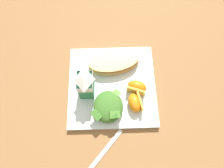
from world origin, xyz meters
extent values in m
plane|color=olive|center=(0.00, 0.00, 0.00)|extent=(3.00, 3.00, 0.00)
cube|color=silver|center=(0.00, 0.00, 0.01)|extent=(0.28, 0.28, 0.02)
ellipsoid|color=tan|center=(0.07, -0.01, 0.03)|extent=(0.11, 0.18, 0.03)
ellipsoid|color=maroon|center=(0.07, -0.01, 0.04)|extent=(0.09, 0.17, 0.01)
ellipsoid|color=#EAD184|center=(0.07, -0.01, 0.05)|extent=(0.10, 0.17, 0.01)
ellipsoid|color=#3D7028|center=(-0.08, 0.01, 0.04)|extent=(0.10, 0.09, 0.04)
cube|color=#5B8E3D|center=(-0.04, -0.01, 0.04)|extent=(0.04, 0.04, 0.01)
cube|color=#3D7028|center=(-0.06, 0.00, 0.04)|extent=(0.04, 0.03, 0.02)
cube|color=#4C8433|center=(-0.11, -0.01, 0.05)|extent=(0.03, 0.03, 0.01)
cube|color=#336023|center=(-0.10, 0.00, 0.05)|extent=(0.03, 0.03, 0.02)
cube|color=#3D7028|center=(-0.11, 0.05, 0.05)|extent=(0.04, 0.04, 0.01)
cube|color=#2D8451|center=(-0.02, 0.08, 0.06)|extent=(0.06, 0.04, 0.09)
cube|color=white|center=(-0.02, 0.08, 0.09)|extent=(0.06, 0.05, 0.03)
pyramid|color=white|center=(-0.02, 0.08, 0.12)|extent=(0.06, 0.04, 0.02)
ellipsoid|color=orange|center=(-0.07, -0.07, 0.04)|extent=(0.07, 0.05, 0.04)
cube|color=gold|center=(-0.06, -0.08, 0.04)|extent=(0.06, 0.02, 0.03)
ellipsoid|color=orange|center=(-0.01, -0.08, 0.04)|extent=(0.05, 0.07, 0.04)
cube|color=gold|center=(-0.03, -0.07, 0.04)|extent=(0.02, 0.06, 0.03)
cube|color=silver|center=(-0.21, 0.03, 0.00)|extent=(0.14, 0.12, 0.01)
camera|label=1|loc=(-0.25, 0.01, 0.64)|focal=33.46mm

